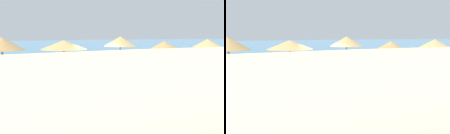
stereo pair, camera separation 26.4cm
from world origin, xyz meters
TOP-DOWN VIEW (x-y plane):
  - ground_plane at (0.00, 0.00)m, footprint 160.00×160.00m
  - sea_water at (0.00, 44.07)m, footprint 160.00×78.12m
  - dune_ridge at (0.01, -8.45)m, footprint 42.83×8.47m
  - beach_umbrella_1 at (-5.12, 0.69)m, footprint 2.34×2.34m
  - beach_umbrella_2 at (-1.83, 1.01)m, footprint 2.70×2.70m
  - beach_umbrella_3 at (1.65, 0.87)m, footprint 2.06×2.06m
  - beach_umbrella_4 at (4.50, 0.41)m, footprint 2.47×2.47m
  - beach_umbrella_5 at (7.82, 0.33)m, footprint 1.96×1.96m
  - lounge_chair_1 at (1.85, 0.21)m, footprint 1.63×1.15m
  - beach_ball at (6.32, -0.65)m, footprint 0.37×0.37m

SIDE VIEW (x-z plane):
  - ground_plane at x=0.00m, z-range 0.00..0.00m
  - sea_water at x=0.00m, z-range 0.00..0.01m
  - beach_ball at x=6.32m, z-range 0.00..0.37m
  - lounge_chair_1 at x=1.85m, z-range -0.07..0.94m
  - dune_ridge at x=0.01m, z-range 0.00..2.74m
  - beach_umbrella_4 at x=4.50m, z-range 0.94..3.51m
  - beach_umbrella_5 at x=7.82m, z-range 1.05..3.72m
  - beach_umbrella_2 at x=-1.83m, z-range 1.07..3.74m
  - beach_umbrella_1 at x=-5.12m, z-range 1.09..3.97m
  - beach_umbrella_3 at x=1.65m, z-range 1.13..4.00m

